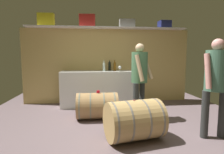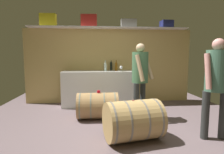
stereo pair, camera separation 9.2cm
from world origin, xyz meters
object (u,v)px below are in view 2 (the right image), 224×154
object	(u,v)px
toolcase_navy	(167,24)
wine_bottle_clear	(105,67)
toolcase_grey	(129,23)
work_cabinet	(99,88)
wine_barrel_far	(133,120)
winemaker_pouring	(217,78)
visitor_tasting	(140,73)
toolcase_red	(89,21)
tasting_cup	(99,92)
toolcase_yellow	(48,20)
wine_bottle_dark	(111,66)
wine_barrel_near	(98,106)
wine_glass	(121,68)
wine_bottle_amber	(116,66)

from	to	relation	value
toolcase_navy	wine_bottle_clear	distance (m)	2.17
toolcase_grey	toolcase_navy	distance (m)	1.11
work_cabinet	wine_barrel_far	world-z (taller)	work_cabinet
toolcase_navy	winemaker_pouring	size ratio (longest dim) A/B	0.19
wine_bottle_clear	visitor_tasting	distance (m)	1.28
toolcase_red	toolcase_navy	world-z (taller)	toolcase_red
winemaker_pouring	tasting_cup	bearing A→B (deg)	-27.57
toolcase_yellow	toolcase_grey	size ratio (longest dim) A/B	0.98
wine_bottle_dark	wine_barrel_near	size ratio (longest dim) A/B	0.32
wine_bottle_dark	wine_barrel_far	size ratio (longest dim) A/B	0.28
toolcase_grey	winemaker_pouring	distance (m)	2.99
wine_bottle_dark	wine_glass	xyz separation A→B (m)	(0.23, -0.45, -0.02)
wine_barrel_far	tasting_cup	size ratio (longest dim) A/B	14.21
wine_bottle_dark	work_cabinet	bearing A→B (deg)	-148.90
toolcase_yellow	wine_barrel_far	bearing A→B (deg)	-50.81
work_cabinet	wine_barrel_near	bearing A→B (deg)	-92.01
wine_barrel_near	tasting_cup	size ratio (longest dim) A/B	12.70
toolcase_yellow	toolcase_grey	distance (m)	2.22
wine_bottle_dark	wine_barrel_far	world-z (taller)	wine_bottle_dark
wine_bottle_clear	wine_bottle_dark	size ratio (longest dim) A/B	1.03
wine_glass	toolcase_grey	bearing A→B (deg)	59.36
toolcase_navy	visitor_tasting	distance (m)	2.18
visitor_tasting	wine_glass	bearing A→B (deg)	-121.77
toolcase_grey	tasting_cup	xyz separation A→B (m)	(-0.88, -1.35, -1.68)
wine_barrel_far	toolcase_red	bearing A→B (deg)	96.11
wine_bottle_amber	winemaker_pouring	distance (m)	2.71
wine_bottle_amber	visitor_tasting	xyz separation A→B (m)	(0.39, -1.22, -0.08)
toolcase_grey	wine_bottle_clear	distance (m)	1.42
toolcase_grey	wine_glass	xyz separation A→B (m)	(-0.27, -0.46, -1.22)
toolcase_red	visitor_tasting	world-z (taller)	toolcase_red
tasting_cup	winemaker_pouring	distance (m)	2.25
wine_bottle_amber	visitor_tasting	size ratio (longest dim) A/B	0.18
wine_bottle_clear	toolcase_navy	bearing A→B (deg)	10.52
wine_bottle_clear	toolcase_yellow	bearing A→B (deg)	167.81
work_cabinet	wine_bottle_clear	world-z (taller)	wine_bottle_clear
wine_bottle_dark	wine_barrel_near	xyz separation A→B (m)	(-0.41, -1.34, -0.80)
toolcase_navy	wine_barrel_near	size ratio (longest dim) A/B	0.36
wine_bottle_amber	wine_barrel_far	bearing A→B (deg)	-89.33
wine_glass	visitor_tasting	world-z (taller)	visitor_tasting
toolcase_yellow	wine_bottle_clear	size ratio (longest dim) A/B	1.46
toolcase_navy	work_cabinet	world-z (taller)	toolcase_navy
toolcase_navy	wine_bottle_amber	size ratio (longest dim) A/B	1.07
toolcase_navy	tasting_cup	distance (m)	2.93
work_cabinet	wine_barrel_near	distance (m)	1.13
tasting_cup	visitor_tasting	xyz separation A→B (m)	(0.90, -0.05, 0.40)
wine_bottle_amber	wine_glass	size ratio (longest dim) A/B	1.95
work_cabinet	wine_glass	size ratio (longest dim) A/B	12.74
toolcase_navy	winemaker_pouring	bearing A→B (deg)	-95.15
work_cabinet	wine_bottle_amber	xyz separation A→B (m)	(0.50, 0.06, 0.61)
toolcase_red	visitor_tasting	xyz separation A→B (m)	(1.13, -1.40, -1.33)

